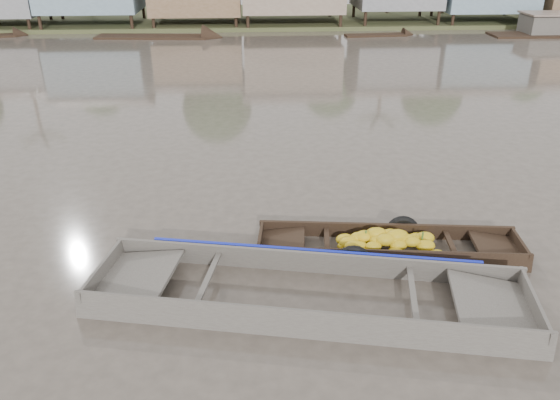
{
  "coord_description": "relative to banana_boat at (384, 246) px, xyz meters",
  "views": [
    {
      "loc": [
        -0.62,
        -8.71,
        5.81
      ],
      "look_at": [
        0.0,
        1.37,
        0.8
      ],
      "focal_mm": 35.0,
      "sensor_mm": 36.0,
      "label": 1
    }
  ],
  "objects": [
    {
      "name": "banana_boat",
      "position": [
        0.0,
        0.0,
        0.0
      ],
      "size": [
        5.36,
        1.84,
        0.75
      ],
      "rotation": [
        0.0,
        0.0,
        -0.11
      ],
      "color": "black",
      "rests_on": "ground"
    },
    {
      "name": "distant_boats",
      "position": [
        11.23,
        23.65,
        0.09
      ],
      "size": [
        43.88,
        15.79,
        1.38
      ],
      "color": "black",
      "rests_on": "ground"
    },
    {
      "name": "viewer_boat",
      "position": [
        -1.68,
        -1.51,
        -0.08
      ],
      "size": [
        7.82,
        3.44,
        0.61
      ],
      "rotation": [
        0.0,
        0.0,
        -0.2
      ],
      "color": "#48423D",
      "rests_on": "ground"
    },
    {
      "name": "ground",
      "position": [
        -2.04,
        -0.5,
        -0.14
      ],
      "size": [
        120.0,
        120.0,
        0.0
      ],
      "primitive_type": "plane",
      "color": "#463E36",
      "rests_on": "ground"
    }
  ]
}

